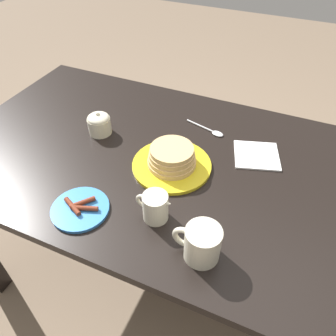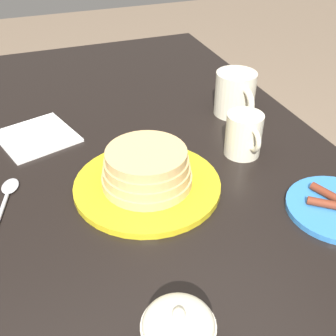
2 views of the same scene
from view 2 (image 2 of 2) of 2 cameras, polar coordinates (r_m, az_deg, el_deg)
dining_table at (r=0.81m, az=-4.41°, el=-9.80°), size 1.57×0.87×0.75m
pancake_plate at (r=0.73m, az=-2.88°, el=-0.85°), size 0.26×0.26×0.08m
coffee_mug at (r=0.97m, az=9.16°, el=9.93°), size 0.13×0.09×0.10m
creamer_pitcher at (r=0.83m, az=10.19°, el=4.65°), size 0.11×0.07×0.09m
sugar_bowl at (r=0.50m, az=1.38°, el=-21.84°), size 0.08×0.08×0.09m
napkin at (r=0.93m, az=-17.35°, el=4.08°), size 0.18×0.18×0.01m
spoon at (r=0.77m, az=-21.00°, el=-3.53°), size 0.16×0.06×0.01m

